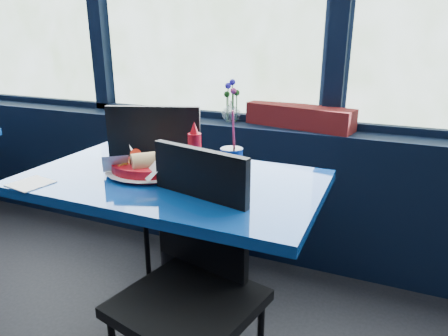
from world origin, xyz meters
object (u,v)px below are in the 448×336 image
flower_vase (231,109)px  ketchup_bottle (195,149)px  chair_near_front (193,268)px  food_basket (144,167)px  chair_near_back (177,187)px  planter_box (299,116)px  near_table (173,218)px  soda_cup (232,165)px

flower_vase → ketchup_bottle: bearing=-79.1°
chair_near_front → food_basket: (-0.34, 0.23, 0.25)m
chair_near_front → ketchup_bottle: bearing=128.2°
chair_near_front → chair_near_back: 0.69m
flower_vase → food_basket: (-0.01, -0.91, -0.09)m
chair_near_front → planter_box: (0.09, 1.14, 0.33)m
chair_near_back → ketchup_bottle: 0.40m
chair_near_front → food_basket: bearing=158.7°
near_table → chair_near_front: bearing=-48.2°
near_table → chair_near_front: (0.23, -0.25, -0.03)m
near_table → ketchup_bottle: 0.30m
ketchup_bottle → food_basket: bearing=-138.2°
chair_near_back → flower_vase: bearing=-115.4°
chair_near_back → flower_vase: flower_vase is taller
chair_near_back → planter_box: bearing=-148.9°
soda_cup → ketchup_bottle: bearing=159.1°
chair_near_back → planter_box: (0.47, 0.57, 0.29)m
planter_box → food_basket: size_ratio=1.77×
near_table → planter_box: 0.98m
planter_box → food_basket: (-0.42, -0.91, -0.07)m
chair_near_back → soda_cup: 0.55m
chair_near_front → flower_vase: 1.23m
chair_near_back → soda_cup: size_ratio=3.42×
chair_near_front → planter_box: size_ratio=1.53×
chair_near_back → food_basket: (0.05, -0.34, 0.22)m
near_table → planter_box: planter_box is taller
food_basket → ketchup_bottle: bearing=21.6°
planter_box → chair_near_front: bearing=-82.2°
chair_near_back → food_basket: size_ratio=2.90×
ketchup_bottle → soda_cup: bearing=-20.9°
planter_box → soda_cup: bearing=-82.4°
near_table → food_basket: size_ratio=3.50×
near_table → ketchup_bottle: ketchup_bottle is taller
near_table → soda_cup: (0.25, 0.04, 0.25)m
near_table → planter_box: bearing=70.5°
food_basket → soda_cup: bearing=-9.4°
planter_box → food_basket: planter_box is taller
planter_box → ketchup_bottle: (-0.26, -0.77, -0.02)m
near_table → flower_vase: bearing=96.2°
food_basket → soda_cup: soda_cup is taller
near_table → chair_near_front: chair_near_front is taller
chair_near_front → flower_vase: (-0.32, 1.13, 0.34)m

